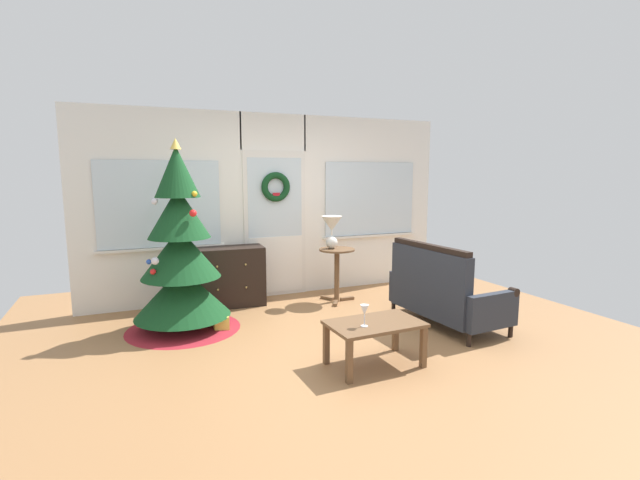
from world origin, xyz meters
TOP-DOWN VIEW (x-y plane):
  - ground_plane at (0.00, 0.00)m, footprint 6.76×6.76m
  - back_wall_with_door at (0.00, 2.08)m, footprint 5.20×0.19m
  - christmas_tree at (-1.40, 1.07)m, footprint 1.26×1.26m
  - dresser_cabinet at (-0.72, 1.79)m, footprint 0.92×0.48m
  - settee_sofa at (1.35, 0.04)m, footprint 0.80×1.44m
  - side_table at (0.66, 1.39)m, footprint 0.50×0.48m
  - table_lamp at (0.60, 1.43)m, footprint 0.28×0.28m
  - coffee_table at (0.08, -0.63)m, footprint 0.86×0.55m
  - wine_glass at (-0.06, -0.70)m, footprint 0.08×0.08m
  - gift_box at (-1.02, 0.85)m, footprint 0.16×0.15m

SIDE VIEW (x-z plane):
  - ground_plane at x=0.00m, z-range 0.00..0.00m
  - gift_box at x=-1.02m, z-range 0.00..0.16m
  - coffee_table at x=0.08m, z-range 0.14..0.55m
  - settee_sofa at x=1.35m, z-range -0.10..0.86m
  - dresser_cabinet at x=-0.72m, z-range 0.00..0.78m
  - side_table at x=0.66m, z-range 0.15..0.88m
  - wine_glass at x=-0.06m, z-range 0.45..0.65m
  - christmas_tree at x=-1.40m, z-range -0.29..1.82m
  - table_lamp at x=0.60m, z-range 0.80..1.24m
  - back_wall_with_door at x=0.00m, z-range 0.01..2.56m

